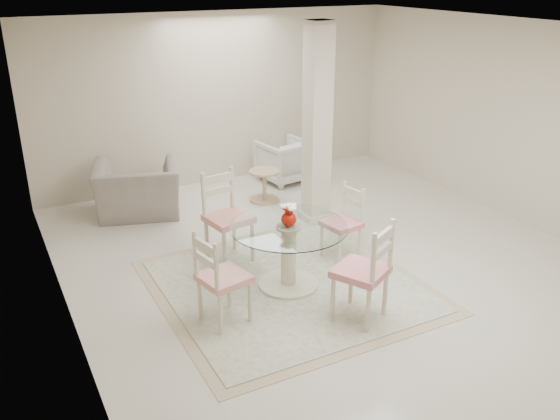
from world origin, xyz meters
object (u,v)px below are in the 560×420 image
side_table (264,187)px  dining_chair_east (345,217)px  recliner_taupe (138,189)px  dining_chair_south (368,265)px  dining_chair_west (218,273)px  red_vase (289,215)px  armchair_white (284,161)px  dining_table (288,256)px  dining_chair_north (225,210)px  column (317,126)px

side_table → dining_chair_east: bearing=-89.2°
side_table → recliner_taupe: bearing=168.7°
dining_chair_south → dining_chair_west: bearing=-53.4°
red_vase → dining_chair_east: bearing=19.2°
recliner_taupe → armchair_white: 2.54m
dining_chair_south → side_table: (0.57, 3.43, -0.40)m
dining_table → recliner_taupe: bearing=107.5°
recliner_taupe → red_vase: bearing=124.4°
dining_chair_south → armchair_white: (1.27, 4.11, -0.27)m
dining_chair_west → recliner_taupe: dining_chair_west is taller
recliner_taupe → dining_chair_north: bearing=123.6°
red_vase → dining_chair_west: bearing=-160.8°
armchair_white → dining_table: bearing=54.7°
dining_chair_west → armchair_white: 4.35m
dining_table → red_vase: (0.00, -0.00, 0.49)m
dining_table → dining_chair_north: bearing=109.0°
dining_chair_north → recliner_taupe: dining_chair_north is taller
dining_chair_north → dining_chair_east: bearing=-35.9°
red_vase → armchair_white: red_vase is taller
dining_table → dining_chair_east: bearing=19.2°
column → dining_chair_west: bearing=-140.2°
dining_chair_north → dining_chair_south: size_ratio=1.02×
dining_chair_west → side_table: size_ratio=2.25×
red_vase → dining_chair_north: bearing=109.1°
recliner_taupe → dining_chair_east: bearing=143.4°
dining_chair_east → dining_chair_west: 2.03m
dining_chair_south → red_vase: bearing=-97.7°
armchair_white → recliner_taupe: bearing=-0.9°
column → recliner_taupe: size_ratio=2.31×
recliner_taupe → column: bearing=164.9°
dining_chair_east → dining_chair_south: (-0.60, -1.29, 0.10)m
dining_table → dining_chair_north: (-0.33, 0.97, 0.26)m
red_vase → dining_chair_east: (0.96, 0.33, -0.34)m
column → dining_chair_north: (-1.58, -0.53, -0.71)m
red_vase → dining_chair_south: dining_chair_south is taller
dining_chair_north → dining_chair_south: dining_chair_north is taller
side_table → dining_chair_west: bearing=-124.0°
dining_chair_west → dining_table: bearing=-82.7°
dining_chair_north → recliner_taupe: (-0.56, 1.86, -0.26)m
dining_chair_north → dining_chair_west: dining_chair_north is taller
red_vase → column: bearing=50.4°
red_vase → side_table: red_vase is taller
recliner_taupe → dining_table: bearing=124.4°
dining_chair_north → recliner_taupe: 1.96m
column → dining_chair_west: size_ratio=2.47×
dining_chair_east → dining_chair_north: (-1.29, 0.64, 0.11)m
dining_table → recliner_taupe: size_ratio=1.09×
recliner_taupe → side_table: 1.86m
dining_chair_east → armchair_white: dining_chair_east is taller
dining_chair_south → dining_chair_east: bearing=-143.0°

